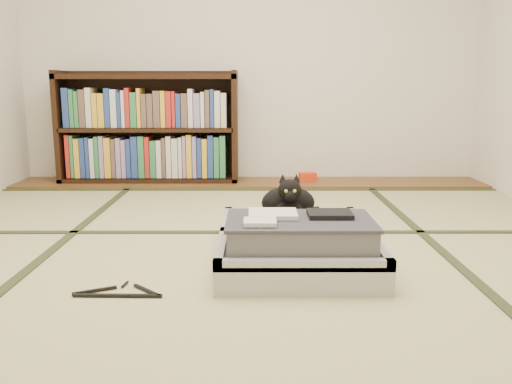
{
  "coord_description": "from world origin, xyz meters",
  "views": [
    {
      "loc": [
        0.04,
        -2.62,
        0.83
      ],
      "look_at": [
        0.05,
        0.35,
        0.25
      ],
      "focal_mm": 38.0,
      "sensor_mm": 36.0,
      "label": 1
    }
  ],
  "objects": [
    {
      "name": "red_item",
      "position": [
        0.51,
        2.03,
        0.06
      ],
      "size": [
        0.15,
        0.1,
        0.07
      ],
      "primitive_type": "cube",
      "rotation": [
        0.0,
        0.0,
        0.05
      ],
      "color": "red",
      "rests_on": "wood_strip"
    },
    {
      "name": "suitcase",
      "position": [
        0.24,
        -0.14,
        0.1
      ],
      "size": [
        0.73,
        0.97,
        0.29
      ],
      "color": "#A1A1A5",
      "rests_on": "floor"
    },
    {
      "name": "tatami_borders",
      "position": [
        0.0,
        0.49,
        0.0
      ],
      "size": [
        4.0,
        4.5,
        0.01
      ],
      "color": "#2D381E",
      "rests_on": "ground"
    },
    {
      "name": "cable_coil",
      "position": [
        0.4,
        0.19,
        0.15
      ],
      "size": [
        0.1,
        0.1,
        0.02
      ],
      "color": "white",
      "rests_on": "suitcase"
    },
    {
      "name": "cat",
      "position": [
        0.22,
        0.15,
        0.24
      ],
      "size": [
        0.32,
        0.33,
        0.26
      ],
      "color": "black",
      "rests_on": "suitcase"
    },
    {
      "name": "wood_strip",
      "position": [
        0.0,
        2.0,
        0.01
      ],
      "size": [
        4.0,
        0.5,
        0.02
      ],
      "primitive_type": "cube",
      "color": "brown",
      "rests_on": "ground"
    },
    {
      "name": "hanger",
      "position": [
        -0.51,
        -0.54,
        0.01
      ],
      "size": [
        0.37,
        0.17,
        0.01
      ],
      "color": "black",
      "rests_on": "floor"
    },
    {
      "name": "floor",
      "position": [
        0.0,
        0.0,
        0.0
      ],
      "size": [
        4.5,
        4.5,
        0.0
      ],
      "primitive_type": "plane",
      "color": "tan",
      "rests_on": "ground"
    },
    {
      "name": "bookcase",
      "position": [
        -0.87,
        2.07,
        0.45
      ],
      "size": [
        1.53,
        0.35,
        0.98
      ],
      "color": "black",
      "rests_on": "wood_strip"
    }
  ]
}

